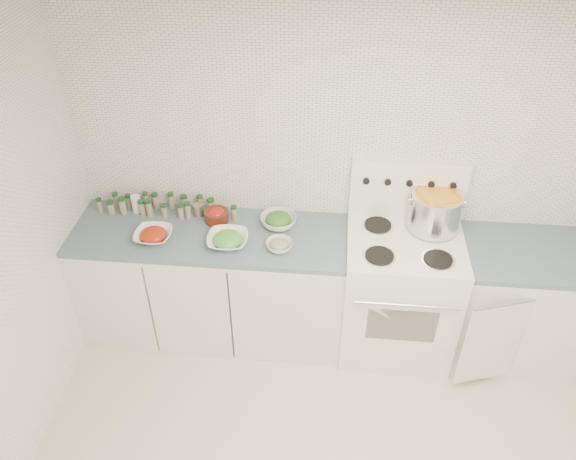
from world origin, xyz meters
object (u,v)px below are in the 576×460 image
object	(u,v)px
bowl_tomato	(153,235)
stock_pot	(435,210)
stove	(398,290)
bowl_snowpea	(228,240)

from	to	relation	value
bowl_tomato	stock_pot	bearing A→B (deg)	7.90
stove	stock_pot	world-z (taller)	stove
stock_pot	stove	bearing A→B (deg)	-138.10
stock_pot	bowl_tomato	size ratio (longest dim) A/B	1.45
stove	bowl_tomato	xyz separation A→B (m)	(-1.65, -0.10, 0.44)
bowl_snowpea	bowl_tomato	bearing A→B (deg)	179.42
stove	bowl_tomato	bearing A→B (deg)	-176.70
stove	stock_pot	xyz separation A→B (m)	(0.18, 0.16, 0.59)
stove	bowl_tomato	distance (m)	1.71
bowl_snowpea	stock_pot	bearing A→B (deg)	10.98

